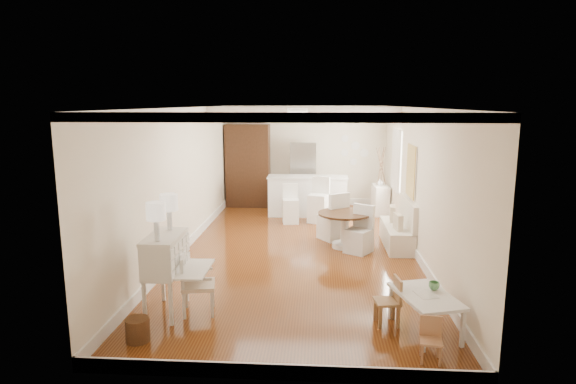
# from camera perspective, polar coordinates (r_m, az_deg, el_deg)

# --- Properties ---
(room) EXTENTS (9.00, 9.04, 2.82)m
(room) POSITION_cam_1_polar(r_m,az_deg,el_deg) (9.49, 1.58, 5.05)
(room) COLOR brown
(room) RESTS_ON ground
(secretary_bureau) EXTENTS (0.89, 0.91, 1.12)m
(secretary_bureau) POSITION_cam_1_polar(r_m,az_deg,el_deg) (6.94, -14.28, -9.41)
(secretary_bureau) COLOR white
(secretary_bureau) RESTS_ON ground
(gustavian_armchair) EXTENTS (0.56, 0.56, 0.84)m
(gustavian_armchair) POSITION_cam_1_polar(r_m,az_deg,el_deg) (6.89, -10.58, -10.66)
(gustavian_armchair) COLOR silver
(gustavian_armchair) RESTS_ON ground
(wicker_basket) EXTENTS (0.34, 0.34, 0.29)m
(wicker_basket) POSITION_cam_1_polar(r_m,az_deg,el_deg) (6.41, -17.38, -15.32)
(wicker_basket) COLOR #503019
(wicker_basket) RESTS_ON ground
(kids_table) EXTENTS (0.87, 1.14, 0.51)m
(kids_table) POSITION_cam_1_polar(r_m,az_deg,el_deg) (6.54, 15.89, -13.66)
(kids_table) COLOR white
(kids_table) RESTS_ON ground
(kids_chair_a) EXTENTS (0.36, 0.36, 0.65)m
(kids_chair_a) POSITION_cam_1_polar(r_m,az_deg,el_deg) (6.61, 11.66, -12.52)
(kids_chair_a) COLOR #9B7146
(kids_chair_a) RESTS_ON ground
(kids_chair_b) EXTENTS (0.30, 0.30, 0.57)m
(kids_chair_b) POSITION_cam_1_polar(r_m,az_deg,el_deg) (6.68, 11.76, -12.60)
(kids_chair_b) COLOR #A3764A
(kids_chair_b) RESTS_ON ground
(kids_chair_c) EXTENTS (0.28, 0.28, 0.51)m
(kids_chair_c) POSITION_cam_1_polar(r_m,az_deg,el_deg) (5.90, 16.60, -16.47)
(kids_chair_c) COLOR #B17850
(kids_chair_c) RESTS_ON ground
(banquette) EXTENTS (0.52, 1.60, 0.98)m
(banquette) POSITION_cam_1_polar(r_m,az_deg,el_deg) (10.04, 12.81, -3.56)
(banquette) COLOR silver
(banquette) RESTS_ON ground
(dining_table) EXTENTS (1.38, 1.38, 0.72)m
(dining_table) POSITION_cam_1_polar(r_m,az_deg,el_deg) (9.79, 6.67, -4.51)
(dining_table) COLOR #402614
(dining_table) RESTS_ON ground
(slip_chair_near) EXTENTS (0.62, 0.62, 0.92)m
(slip_chair_near) POSITION_cam_1_polar(r_m,az_deg,el_deg) (9.48, 8.37, -4.41)
(slip_chair_near) COLOR silver
(slip_chair_near) RESTS_ON ground
(slip_chair_far) EXTENTS (0.69, 0.70, 1.03)m
(slip_chair_far) POSITION_cam_1_polar(r_m,az_deg,el_deg) (10.32, 5.33, -2.79)
(slip_chair_far) COLOR white
(slip_chair_far) RESTS_ON ground
(breakfast_counter) EXTENTS (2.05, 0.65, 1.03)m
(breakfast_counter) POSITION_cam_1_polar(r_m,az_deg,el_deg) (12.45, 2.33, -0.46)
(breakfast_counter) COLOR white
(breakfast_counter) RESTS_ON ground
(bar_stool_left) EXTENTS (0.43, 0.43, 0.95)m
(bar_stool_left) POSITION_cam_1_polar(r_m,az_deg,el_deg) (11.64, 0.31, -1.44)
(bar_stool_left) COLOR white
(bar_stool_left) RESTS_ON ground
(bar_stool_right) EXTENTS (0.56, 0.56, 1.10)m
(bar_stool_right) POSITION_cam_1_polar(r_m,az_deg,el_deg) (11.74, 3.64, -0.97)
(bar_stool_right) COLOR white
(bar_stool_right) RESTS_ON ground
(pantry_cabinet) EXTENTS (1.20, 0.60, 2.30)m
(pantry_cabinet) POSITION_cam_1_polar(r_m,az_deg,el_deg) (13.56, -4.74, 3.14)
(pantry_cabinet) COLOR #381E11
(pantry_cabinet) RESTS_ON ground
(fridge) EXTENTS (0.75, 0.65, 1.80)m
(fridge) POSITION_cam_1_polar(r_m,az_deg,el_deg) (13.41, 3.31, 2.00)
(fridge) COLOR silver
(fridge) RESTS_ON ground
(sideboard) EXTENTS (0.41, 0.82, 0.76)m
(sideboard) POSITION_cam_1_polar(r_m,az_deg,el_deg) (12.85, 10.86, -0.90)
(sideboard) COLOR white
(sideboard) RESTS_ON ground
(pencil_cup) EXTENTS (0.14, 0.14, 0.11)m
(pencil_cup) POSITION_cam_1_polar(r_m,az_deg,el_deg) (6.60, 16.92, -10.59)
(pencil_cup) COLOR #5FA468
(pencil_cup) RESTS_ON kids_table
(branch_vase) EXTENTS (0.17, 0.17, 0.17)m
(branch_vase) POSITION_cam_1_polar(r_m,az_deg,el_deg) (12.78, 10.86, 1.16)
(branch_vase) COLOR white
(branch_vase) RESTS_ON sideboard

